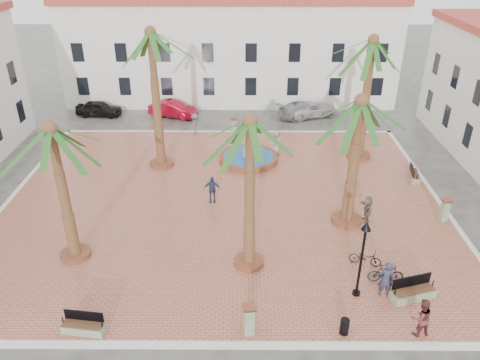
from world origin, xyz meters
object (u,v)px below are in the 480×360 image
at_px(bench_se, 413,293).
at_px(litter_bin, 344,326).
at_px(palm_nw, 151,47).
at_px(car_red, 173,109).
at_px(palm_e, 359,117).
at_px(pedestrian_fountain_b, 212,189).
at_px(lamppost_s, 363,247).
at_px(lamppost_e, 358,125).
at_px(bollard_n, 234,126).
at_px(cyclist_a, 386,279).
at_px(pedestrian_fountain_a, 277,142).
at_px(cyclist_b, 421,317).
at_px(palm_sw, 53,145).
at_px(palm_s, 250,139).
at_px(pedestrian_north, 195,124).
at_px(car_white, 312,109).
at_px(bollard_e, 445,210).
at_px(bench_e, 414,175).
at_px(fountain, 249,157).
at_px(car_black, 99,109).
at_px(bench_s, 83,327).
at_px(bench_ne, 356,136).
at_px(palm_ne, 372,54).
at_px(bicycle_b, 386,273).
at_px(car_silver, 304,110).

distance_m(bench_se, litter_bin, 3.99).
relative_size(palm_nw, car_red, 2.21).
xyz_separation_m(palm_e, car_red, (-11.92, 16.93, -5.64)).
distance_m(palm_e, pedestrian_fountain_b, 9.57).
xyz_separation_m(lamppost_s, lamppost_e, (2.80, 14.03, -0.07)).
xyz_separation_m(bollard_n, cyclist_a, (7.02, -18.55, 0.21)).
bearing_deg(pedestrian_fountain_a, cyclist_b, -113.02).
bearing_deg(palm_sw, palm_s, -3.83).
height_order(bollard_n, pedestrian_north, pedestrian_north).
relative_size(pedestrian_fountain_b, car_white, 0.37).
bearing_deg(bench_se, bollard_e, 43.15).
bearing_deg(bench_se, bench_e, 55.53).
xyz_separation_m(fountain, car_black, (-13.08, 9.36, 0.23)).
bearing_deg(bench_se, palm_sw, 153.05).
xyz_separation_m(bollard_e, car_black, (-23.91, 16.97, -0.18)).
bearing_deg(bench_e, litter_bin, 161.13).
height_order(bench_s, bollard_e, bollard_e).
relative_size(lamppost_e, bollard_e, 2.80).
relative_size(cyclist_b, car_white, 0.39).
distance_m(fountain, bench_se, 15.62).
bearing_deg(bench_ne, lamppost_e, 140.03).
height_order(fountain, palm_sw, palm_sw).
bearing_deg(pedestrian_north, car_red, 16.93).
xyz_separation_m(lamppost_s, car_black, (-17.77, 23.04, -2.11)).
xyz_separation_m(bench_s, cyclist_b, (13.55, -0.02, 0.61)).
relative_size(palm_e, litter_bin, 10.35).
xyz_separation_m(palm_e, palm_ne, (2.51, 8.47, 1.13)).
relative_size(bench_e, bench_ne, 1.03).
bearing_deg(litter_bin, bicycle_b, 51.62).
height_order(palm_ne, pedestrian_fountain_a, palm_ne).
relative_size(palm_ne, car_silver, 1.85).
xyz_separation_m(palm_nw, car_black, (-7.05, 10.03, -7.53)).
xyz_separation_m(palm_sw, car_red, (2.26, 20.11, -5.50)).
distance_m(palm_s, bench_ne, 18.86).
relative_size(fountain, litter_bin, 5.71).
height_order(litter_bin, car_white, car_white).
height_order(pedestrian_fountain_a, car_red, pedestrian_fountain_a).
height_order(palm_ne, litter_bin, palm_ne).
bearing_deg(car_white, bench_ne, -172.85).
distance_m(palm_ne, cyclist_b, 17.95).
bearing_deg(palm_nw, pedestrian_north, 71.17).
xyz_separation_m(car_black, car_white, (18.78, 0.05, -0.05)).
bearing_deg(bollard_e, car_red, 135.93).
height_order(bench_e, pedestrian_fountain_a, pedestrian_fountain_a).
bearing_deg(lamppost_s, litter_bin, -113.42).
xyz_separation_m(palm_e, lamppost_e, (2.09, 8.09, -3.63)).
height_order(bench_se, cyclist_a, cyclist_a).
relative_size(fountain, bicycle_b, 2.47).
relative_size(palm_s, palm_e, 1.05).
bearing_deg(bench_s, fountain, 74.15).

